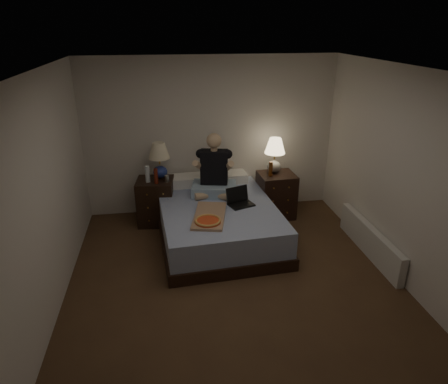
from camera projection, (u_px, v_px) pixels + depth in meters
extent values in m
cube|color=brown|center=(235.00, 285.00, 4.82)|extent=(4.00, 4.50, 0.00)
cube|color=white|center=(238.00, 71.00, 3.85)|extent=(4.00, 4.50, 0.00)
cube|color=silver|center=(211.00, 136.00, 6.38)|extent=(4.00, 0.00, 2.50)
cube|color=silver|center=(308.00, 340.00, 2.29)|extent=(4.00, 0.00, 2.50)
cube|color=silver|center=(43.00, 202.00, 4.05)|extent=(0.00, 4.50, 2.50)
cube|color=silver|center=(406.00, 180.00, 4.62)|extent=(0.00, 4.50, 2.50)
cube|color=#5771AF|center=(218.00, 221.00, 5.80)|extent=(1.73, 2.23, 0.53)
cube|color=black|center=(156.00, 201.00, 6.22)|extent=(0.60, 0.55, 0.72)
cube|color=black|center=(276.00, 195.00, 6.44)|extent=(0.59, 0.53, 0.72)
cylinder|color=silver|center=(148.00, 174.00, 5.96)|extent=(0.07, 0.07, 0.25)
cylinder|color=#B0B0AB|center=(167.00, 178.00, 6.00)|extent=(0.07, 0.07, 0.10)
cylinder|color=#5E1B0D|center=(156.00, 176.00, 5.91)|extent=(0.06, 0.06, 0.23)
cylinder|color=#612F0D|center=(271.00, 169.00, 6.18)|extent=(0.06, 0.06, 0.23)
cube|color=silver|center=(370.00, 241.00, 5.41)|extent=(0.10, 1.60, 0.40)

